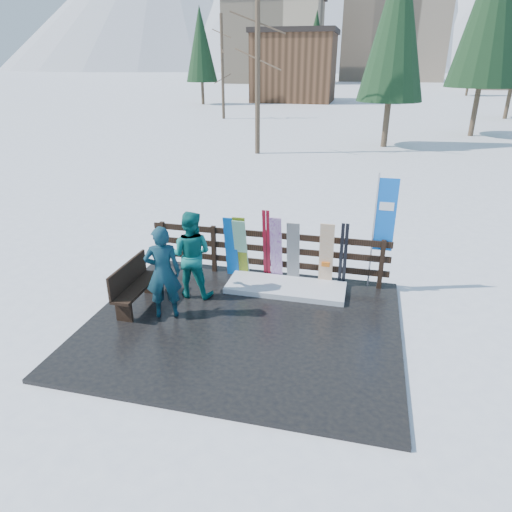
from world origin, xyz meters
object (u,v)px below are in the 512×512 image
(person_front, at_px, (163,273))
(snowboard_3, at_px, (276,249))
(snowboard_5, at_px, (326,255))
(rental_flag, at_px, (383,219))
(snowboard_0, at_px, (231,247))
(snowboard_2, at_px, (241,247))
(person_back, at_px, (191,254))
(snowboard_4, at_px, (293,253))
(snowboard_1, at_px, (241,249))
(bench, at_px, (134,284))

(person_front, bearing_deg, snowboard_3, -153.73)
(snowboard_5, relative_size, rental_flag, 0.60)
(snowboard_0, distance_m, snowboard_2, 0.22)
(rental_flag, relative_size, person_back, 1.37)
(snowboard_4, height_order, person_back, person_back)
(snowboard_4, distance_m, person_back, 2.29)
(snowboard_1, xyz_separation_m, person_back, (-0.80, -1.06, 0.21))
(bench, bearing_deg, person_front, -14.43)
(rental_flag, bearing_deg, snowboard_2, -175.01)
(snowboard_2, bearing_deg, snowboard_4, -0.00)
(snowboard_4, bearing_deg, snowboard_1, 180.00)
(person_back, bearing_deg, snowboard_3, -148.98)
(snowboard_5, bearing_deg, snowboard_2, 180.00)
(snowboard_3, distance_m, snowboard_4, 0.39)
(bench, distance_m, snowboard_5, 4.17)
(bench, bearing_deg, snowboard_3, 35.17)
(bench, distance_m, snowboard_4, 3.53)
(rental_flag, distance_m, person_back, 4.16)
(snowboard_1, bearing_deg, snowboard_3, 0.00)
(snowboard_2, distance_m, snowboard_4, 1.23)
(rental_flag, distance_m, person_front, 4.74)
(snowboard_1, height_order, snowboard_3, snowboard_3)
(person_back, bearing_deg, snowboard_4, -154.34)
(snowboard_5, bearing_deg, snowboard_0, 180.00)
(snowboard_0, relative_size, snowboard_3, 0.93)
(snowboard_0, distance_m, snowboard_1, 0.23)
(snowboard_2, relative_size, person_front, 0.82)
(snowboard_1, xyz_separation_m, rental_flag, (3.09, 0.27, 0.87))
(snowboard_0, bearing_deg, snowboard_5, -0.00)
(snowboard_1, xyz_separation_m, person_front, (-1.00, -2.04, 0.21))
(snowboard_3, height_order, person_back, person_back)
(person_front, height_order, person_back, person_back)
(snowboard_1, xyz_separation_m, snowboard_5, (1.96, -0.00, 0.03))
(snowboard_3, relative_size, snowboard_4, 1.08)
(rental_flag, height_order, person_front, rental_flag)
(snowboard_5, relative_size, person_back, 0.82)
(snowboard_2, xyz_separation_m, snowboard_3, (0.84, -0.00, 0.03))
(snowboard_1, distance_m, person_front, 2.28)
(bench, xyz_separation_m, person_front, (0.78, -0.20, 0.43))
(bench, distance_m, snowboard_3, 3.20)
(bench, xyz_separation_m, rental_flag, (4.87, 2.11, 1.09))
(snowboard_0, bearing_deg, bench, -130.11)
(snowboard_2, bearing_deg, person_back, -126.69)
(person_front, distance_m, person_back, 0.99)
(snowboard_4, bearing_deg, snowboard_2, 180.00)
(snowboard_1, height_order, person_front, person_front)
(snowboard_3, distance_m, rental_flag, 2.41)
(snowboard_0, relative_size, snowboard_4, 1.00)
(snowboard_1, relative_size, snowboard_4, 1.00)
(snowboard_0, height_order, person_back, person_back)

